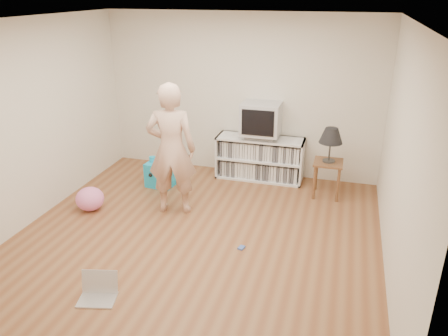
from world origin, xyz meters
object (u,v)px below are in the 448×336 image
object	(u,v)px
table_lamp	(331,136)
person	(171,150)
laptop	(99,291)
crt_tv	(261,118)
side_table	(328,170)
plush_pink	(90,199)
media_unit	(260,158)
dvd_deck	(261,136)
plush_blue	(160,174)

from	to	relation	value
table_lamp	person	size ratio (longest dim) A/B	0.28
table_lamp	laptop	bearing A→B (deg)	-124.21
crt_tv	side_table	size ratio (longest dim) A/B	1.09
plush_pink	media_unit	bearing A→B (deg)	40.45
crt_tv	laptop	size ratio (longest dim) A/B	1.40
media_unit	laptop	distance (m)	3.56
dvd_deck	plush_blue	distance (m)	1.70
crt_tv	person	xyz separation A→B (m)	(-0.93, -1.44, -0.11)
dvd_deck	table_lamp	size ratio (longest dim) A/B	0.87
crt_tv	table_lamp	xyz separation A→B (m)	(1.10, -0.37, -0.08)
side_table	table_lamp	distance (m)	0.53
dvd_deck	side_table	bearing A→B (deg)	-18.59
table_lamp	person	xyz separation A→B (m)	(-2.03, -1.07, -0.03)
table_lamp	plush_pink	bearing A→B (deg)	-156.47
crt_tv	person	bearing A→B (deg)	-122.83
laptop	table_lamp	bearing A→B (deg)	42.34
laptop	plush_pink	distance (m)	1.99
dvd_deck	media_unit	bearing A→B (deg)	90.00
crt_tv	side_table	bearing A→B (deg)	-18.43
crt_tv	person	distance (m)	1.72
plush_blue	media_unit	bearing A→B (deg)	34.48
media_unit	side_table	distance (m)	1.17
media_unit	table_lamp	distance (m)	1.31
dvd_deck	crt_tv	world-z (taller)	crt_tv
dvd_deck	side_table	xyz separation A→B (m)	(1.10, -0.37, -0.32)
person	table_lamp	bearing A→B (deg)	-164.21
plush_blue	person	bearing A→B (deg)	-46.96
side_table	person	size ratio (longest dim) A/B	0.30
side_table	crt_tv	bearing A→B (deg)	161.57
dvd_deck	crt_tv	bearing A→B (deg)	-90.00
media_unit	plush_pink	xyz separation A→B (m)	(-2.07, -1.77, -0.18)
side_table	plush_pink	distance (m)	3.47
dvd_deck	plush_pink	bearing A→B (deg)	-139.80
laptop	dvd_deck	bearing A→B (deg)	60.77
media_unit	table_lamp	world-z (taller)	table_lamp
media_unit	plush_blue	xyz separation A→B (m)	(-1.44, -0.75, -0.15)
person	laptop	xyz separation A→B (m)	(-0.03, -1.96, -0.84)
person	plush_pink	distance (m)	1.40
side_table	laptop	distance (m)	3.68
table_lamp	laptop	xyz separation A→B (m)	(-2.06, -3.03, -0.87)
dvd_deck	crt_tv	size ratio (longest dim) A/B	0.75
table_lamp	plush_blue	size ratio (longest dim) A/B	1.09
laptop	plush_blue	world-z (taller)	plush_blue
media_unit	dvd_deck	size ratio (longest dim) A/B	3.11
crt_tv	person	size ratio (longest dim) A/B	0.33
laptop	plush_pink	size ratio (longest dim) A/B	1.09
side_table	plush_blue	size ratio (longest dim) A/B	1.16
side_table	media_unit	bearing A→B (deg)	160.68
side_table	person	world-z (taller)	person
side_table	person	bearing A→B (deg)	-152.14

